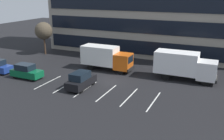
# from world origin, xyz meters

# --- Properties ---
(ground_plane) EXTENTS (120.00, 120.00, 0.00)m
(ground_plane) POSITION_xyz_m (0.00, 0.00, 0.00)
(ground_plane) COLOR black
(lot_markings) EXTENTS (14.14, 5.40, 0.01)m
(lot_markings) POSITION_xyz_m (-0.00, -3.52, 0.00)
(lot_markings) COLOR silver
(lot_markings) RESTS_ON ground_plane
(box_truck_orange) EXTENTS (7.63, 2.53, 3.54)m
(box_truck_orange) POSITION_xyz_m (-2.55, 4.36, 1.99)
(box_truck_orange) COLOR #D85914
(box_truck_orange) RESTS_ON ground_plane
(box_truck_white) EXTENTS (7.97, 2.64, 3.69)m
(box_truck_white) POSITION_xyz_m (8.61, 4.74, 2.08)
(box_truck_white) COLOR white
(box_truck_white) RESTS_ON ground_plane
(suv_black) EXTENTS (1.90, 4.48, 2.03)m
(suv_black) POSITION_xyz_m (-2.11, -3.39, 0.98)
(suv_black) COLOR black
(suv_black) RESTS_ON ground_plane
(suv_forest) EXTENTS (4.31, 1.83, 1.95)m
(suv_forest) POSITION_xyz_m (-10.67, -3.38, 0.94)
(suv_forest) COLOR #0C5933
(suv_forest) RESTS_ON ground_plane
(bare_tree) EXTENTS (3.15, 3.15, 5.91)m
(bare_tree) POSITION_xyz_m (-17.00, 8.36, 4.31)
(bare_tree) COLOR #473323
(bare_tree) RESTS_ON ground_plane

